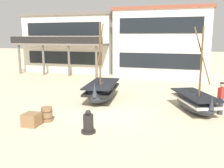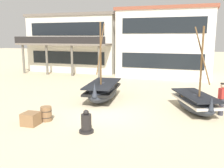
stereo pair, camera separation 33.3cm
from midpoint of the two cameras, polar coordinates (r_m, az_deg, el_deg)
ground_plane at (r=13.16m, az=-0.68°, el=-6.78°), size 120.00×120.00×0.00m
fishing_boat_near_left at (r=15.76m, az=-1.51°, el=-1.50°), size 2.18×4.32×4.82m
fishing_boat_centre_large at (r=14.06m, az=19.15°, el=-3.94°), size 2.76×3.78×4.49m
fisherman_by_hull at (r=13.92m, az=24.44°, el=-3.23°), size 0.40×0.42×1.68m
capstan_winch at (r=10.61m, az=-5.00°, el=-8.97°), size 0.62×0.62×0.99m
wooden_barrel at (r=12.33m, az=-14.08°, el=-6.62°), size 0.56×0.56×0.70m
cargo_crate at (r=11.96m, az=-17.34°, el=-7.64°), size 0.73×0.73×0.58m
harbor_building_main at (r=26.29m, az=12.57°, el=9.22°), size 9.32×5.93×6.71m
harbor_building_annex at (r=30.51m, az=-7.24°, el=9.34°), size 10.80×8.26×6.47m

